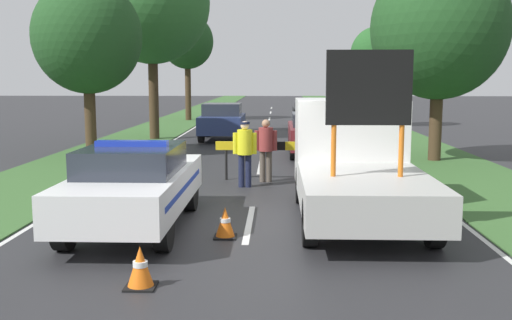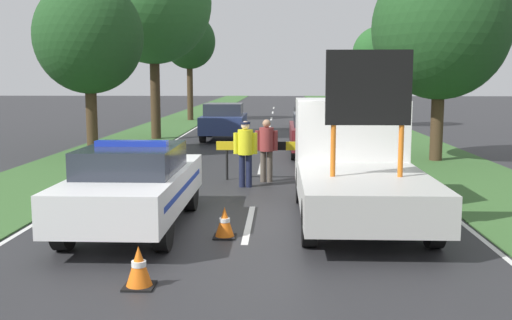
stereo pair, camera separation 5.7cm
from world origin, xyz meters
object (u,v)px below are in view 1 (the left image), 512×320
object	(u,v)px
police_car	(135,184)
roadside_tree_mid_right	(187,42)
traffic_cone_centre_front	(225,223)
police_officer	(245,148)
roadside_tree_near_left	(439,28)
work_truck	(354,160)
road_barrier	(268,148)
roadside_tree_far_left	(377,55)
pedestrian_civilian	(266,145)
queued_car_hatch_blue	(222,121)
queued_car_wagon_maroon	(315,133)
roadside_tree_near_right	(151,3)
roadside_tree_mid_left	(87,37)
traffic_cone_near_police	(140,267)
queued_car_sedan_black	(309,113)

from	to	relation	value
police_car	roadside_tree_mid_right	bearing A→B (deg)	93.94
roadside_tree_mid_right	traffic_cone_centre_front	bearing A→B (deg)	-80.33
police_officer	roadside_tree_near_left	world-z (taller)	roadside_tree_near_left
work_truck	road_barrier	bearing A→B (deg)	-68.45
road_barrier	roadside_tree_far_left	size ratio (longest dim) A/B	0.51
pedestrian_civilian	roadside_tree_far_left	size ratio (longest dim) A/B	0.30
traffic_cone_centre_front	roadside_tree_near_left	world-z (taller)	roadside_tree_near_left
police_car	queued_car_hatch_blue	bearing A→B (deg)	86.88
police_car	pedestrian_civilian	world-z (taller)	pedestrian_civilian
queued_car_wagon_maroon	police_car	bearing A→B (deg)	69.63
queued_car_wagon_maroon	pedestrian_civilian	bearing A→B (deg)	73.79
work_truck	roadside_tree_mid_right	xyz separation A→B (m)	(-7.35, 26.76, 3.90)
road_barrier	roadside_tree_near_right	world-z (taller)	roadside_tree_near_right
roadside_tree_mid_left	roadside_tree_mid_right	world-z (taller)	roadside_tree_mid_right
work_truck	roadside_tree_mid_left	bearing A→B (deg)	-49.80
traffic_cone_near_police	traffic_cone_centre_front	world-z (taller)	traffic_cone_near_police
work_truck	pedestrian_civilian	xyz separation A→B (m)	(-1.86, 3.74, -0.13)
pedestrian_civilian	traffic_cone_near_police	size ratio (longest dim) A/B	2.95
roadside_tree_near_left	roadside_tree_mid_left	xyz separation A→B (m)	(-11.83, 0.79, -0.21)
police_car	work_truck	xyz separation A→B (m)	(4.18, 1.29, 0.29)
work_truck	roadside_tree_far_left	distance (m)	22.43
traffic_cone_centre_front	queued_car_hatch_blue	size ratio (longest dim) A/B	0.14
queued_car_wagon_maroon	roadside_tree_far_left	bearing A→B (deg)	-108.45
queued_car_hatch_blue	police_car	bearing A→B (deg)	89.38
work_truck	police_officer	size ratio (longest dim) A/B	3.28
road_barrier	roadside_tree_far_left	distance (m)	19.02
police_officer	traffic_cone_centre_front	xyz separation A→B (m)	(-0.08, -4.87, -0.73)
roadside_tree_far_left	road_barrier	bearing A→B (deg)	-107.90
work_truck	traffic_cone_near_police	world-z (taller)	work_truck
roadside_tree_mid_right	roadside_tree_far_left	xyz separation A→B (m)	(11.30, -4.87, -1.01)
queued_car_hatch_blue	roadside_tree_near_left	world-z (taller)	roadside_tree_near_left
queued_car_hatch_blue	roadside_tree_mid_left	distance (m)	7.87
roadside_tree_near_right	work_truck	bearing A→B (deg)	-64.23
police_officer	traffic_cone_centre_front	bearing A→B (deg)	70.29
pedestrian_civilian	police_officer	bearing A→B (deg)	-131.81
police_officer	police_car	bearing A→B (deg)	48.20
traffic_cone_centre_front	roadside_tree_mid_right	distance (m)	29.48
queued_car_wagon_maroon	roadside_tree_near_left	xyz separation A→B (m)	(3.92, -1.39, 3.57)
police_car	pedestrian_civilian	bearing A→B (deg)	62.72
police_car	work_truck	world-z (taller)	work_truck
police_officer	roadside_tree_near_left	distance (m)	8.58
traffic_cone_near_police	queued_car_hatch_blue	world-z (taller)	queued_car_hatch_blue
roadside_tree_near_right	roadside_tree_mid_left	size ratio (longest dim) A/B	1.42
traffic_cone_near_police	queued_car_wagon_maroon	world-z (taller)	queued_car_wagon_maroon
work_truck	roadside_tree_mid_left	xyz separation A→B (m)	(-8.14, 8.77, 3.04)
road_barrier	queued_car_sedan_black	xyz separation A→B (m)	(2.01, 17.20, -0.05)
roadside_tree_near_left	queued_car_sedan_black	bearing A→B (deg)	104.80
traffic_cone_near_police	queued_car_hatch_blue	bearing A→B (deg)	91.93
queued_car_wagon_maroon	queued_car_hatch_blue	bearing A→B (deg)	-53.98
road_barrier	queued_car_sedan_black	world-z (taller)	queued_car_sedan_black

